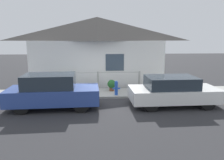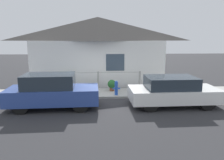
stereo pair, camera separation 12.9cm
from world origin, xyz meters
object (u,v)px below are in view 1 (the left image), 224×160
at_px(potted_plant_near_hydrant, 112,85).
at_px(car_left, 53,92).
at_px(potted_plant_by_fence, 65,84).
at_px(fire_hydrant, 116,88).
at_px(car_right, 173,91).

bearing_deg(potted_plant_near_hydrant, car_left, -137.54).
relative_size(car_left, potted_plant_near_hydrant, 6.31).
height_order(car_left, potted_plant_by_fence, car_left).
bearing_deg(potted_plant_by_fence, fire_hydrant, -24.23).
relative_size(car_left, car_right, 0.99).
bearing_deg(potted_plant_by_fence, potted_plant_near_hydrant, -7.58).
height_order(car_left, potted_plant_near_hydrant, car_left).
bearing_deg(car_left, car_right, -1.72).
distance_m(car_left, car_right, 5.31).
bearing_deg(car_right, potted_plant_by_fence, 150.52).
xyz_separation_m(car_left, potted_plant_near_hydrant, (2.73, 2.50, -0.28)).
relative_size(car_left, fire_hydrant, 5.26).
height_order(car_right, fire_hydrant, car_right).
distance_m(car_left, potted_plant_by_fence, 2.87).
xyz_separation_m(car_right, potted_plant_near_hydrant, (-2.58, 2.50, -0.21)).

